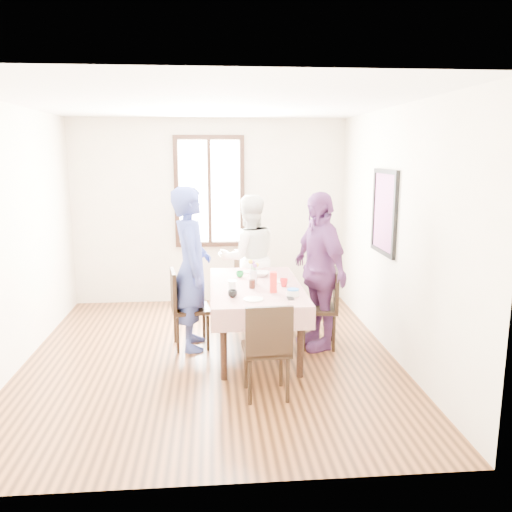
% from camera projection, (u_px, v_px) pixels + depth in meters
% --- Properties ---
extents(ground, '(4.50, 4.50, 0.00)m').
position_uv_depth(ground, '(212.00, 357.00, 5.70)').
color(ground, black).
rests_on(ground, ground).
extents(back_wall, '(4.00, 0.00, 4.00)m').
position_uv_depth(back_wall, '(210.00, 212.00, 7.64)').
color(back_wall, beige).
rests_on(back_wall, ground).
extents(right_wall, '(0.00, 4.50, 4.50)m').
position_uv_depth(right_wall, '(395.00, 234.00, 5.61)').
color(right_wall, beige).
rests_on(right_wall, ground).
extents(window_frame, '(1.02, 0.06, 1.62)m').
position_uv_depth(window_frame, '(210.00, 192.00, 7.56)').
color(window_frame, black).
rests_on(window_frame, back_wall).
extents(window_pane, '(0.90, 0.02, 1.50)m').
position_uv_depth(window_pane, '(210.00, 192.00, 7.57)').
color(window_pane, white).
rests_on(window_pane, back_wall).
extents(art_poster, '(0.04, 0.76, 0.96)m').
position_uv_depth(art_poster, '(385.00, 212.00, 5.86)').
color(art_poster, red).
rests_on(art_poster, right_wall).
extents(dining_table, '(0.88, 1.66, 0.75)m').
position_uv_depth(dining_table, '(256.00, 318.00, 5.85)').
color(dining_table, black).
rests_on(dining_table, ground).
extents(tablecloth, '(1.00, 1.78, 0.01)m').
position_uv_depth(tablecloth, '(256.00, 285.00, 5.78)').
color(tablecloth, '#5C0708').
rests_on(tablecloth, dining_table).
extents(chair_left, '(0.48, 0.48, 0.91)m').
position_uv_depth(chair_left, '(191.00, 309.00, 5.93)').
color(chair_left, black).
rests_on(chair_left, ground).
extents(chair_right, '(0.48, 0.48, 0.91)m').
position_uv_depth(chair_right, '(319.00, 308.00, 5.95)').
color(chair_right, black).
rests_on(chair_right, ground).
extents(chair_far, '(0.48, 0.48, 0.91)m').
position_uv_depth(chair_far, '(248.00, 286.00, 6.96)').
color(chair_far, black).
rests_on(chair_far, ground).
extents(chair_near, '(0.44, 0.44, 0.91)m').
position_uv_depth(chair_near, '(266.00, 349.00, 4.72)').
color(chair_near, black).
rests_on(chair_near, ground).
extents(person_left, '(0.48, 0.70, 1.85)m').
position_uv_depth(person_left, '(191.00, 269.00, 5.84)').
color(person_left, '#323E88').
rests_on(person_left, ground).
extents(person_far, '(0.91, 0.76, 1.68)m').
position_uv_depth(person_far, '(248.00, 258.00, 6.86)').
color(person_far, white).
rests_on(person_far, ground).
extents(person_right, '(0.73, 1.13, 1.79)m').
position_uv_depth(person_right, '(318.00, 271.00, 5.86)').
color(person_right, '#5F2F67').
rests_on(person_right, ground).
extents(mug_black, '(0.12, 0.12, 0.08)m').
position_uv_depth(mug_black, '(232.00, 294.00, 5.27)').
color(mug_black, black).
rests_on(mug_black, tablecloth).
extents(mug_flag, '(0.11, 0.11, 0.09)m').
position_uv_depth(mug_flag, '(284.00, 283.00, 5.70)').
color(mug_flag, red).
rests_on(mug_flag, tablecloth).
extents(mug_green, '(0.10, 0.10, 0.07)m').
position_uv_depth(mug_green, '(240.00, 274.00, 6.13)').
color(mug_green, '#0C7226').
rests_on(mug_green, tablecloth).
extents(serving_bowl, '(0.26, 0.26, 0.05)m').
position_uv_depth(serving_bowl, '(261.00, 274.00, 6.18)').
color(serving_bowl, white).
rests_on(serving_bowl, tablecloth).
extents(juice_carton, '(0.07, 0.07, 0.22)m').
position_uv_depth(juice_carton, '(273.00, 282.00, 5.45)').
color(juice_carton, red).
rests_on(juice_carton, tablecloth).
extents(butter_tub, '(0.13, 0.13, 0.06)m').
position_uv_depth(butter_tub, '(293.00, 293.00, 5.32)').
color(butter_tub, white).
rests_on(butter_tub, tablecloth).
extents(jam_jar, '(0.07, 0.07, 0.09)m').
position_uv_depth(jam_jar, '(252.00, 284.00, 5.63)').
color(jam_jar, black).
rests_on(jam_jar, tablecloth).
extents(drinking_glass, '(0.08, 0.08, 0.11)m').
position_uv_depth(drinking_glass, '(232.00, 286.00, 5.51)').
color(drinking_glass, silver).
rests_on(drinking_glass, tablecloth).
extents(smartphone, '(0.07, 0.13, 0.01)m').
position_uv_depth(smartphone, '(290.00, 298.00, 5.23)').
color(smartphone, black).
rests_on(smartphone, tablecloth).
extents(flower_vase, '(0.08, 0.08, 0.16)m').
position_uv_depth(flower_vase, '(254.00, 277.00, 5.81)').
color(flower_vase, silver).
rests_on(flower_vase, tablecloth).
extents(plate_right, '(0.20, 0.20, 0.01)m').
position_uv_depth(plate_right, '(280.00, 281.00, 5.92)').
color(plate_right, white).
rests_on(plate_right, tablecloth).
extents(plate_far, '(0.20, 0.20, 0.01)m').
position_uv_depth(plate_far, '(250.00, 272.00, 6.39)').
color(plate_far, white).
rests_on(plate_far, tablecloth).
extents(plate_near, '(0.20, 0.20, 0.01)m').
position_uv_depth(plate_near, '(253.00, 299.00, 5.19)').
color(plate_near, white).
rests_on(plate_near, tablecloth).
extents(butter_lid, '(0.12, 0.12, 0.01)m').
position_uv_depth(butter_lid, '(293.00, 289.00, 5.31)').
color(butter_lid, blue).
rests_on(butter_lid, butter_tub).
extents(flower_bunch, '(0.09, 0.09, 0.10)m').
position_uv_depth(flower_bunch, '(253.00, 266.00, 5.78)').
color(flower_bunch, yellow).
rests_on(flower_bunch, flower_vase).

